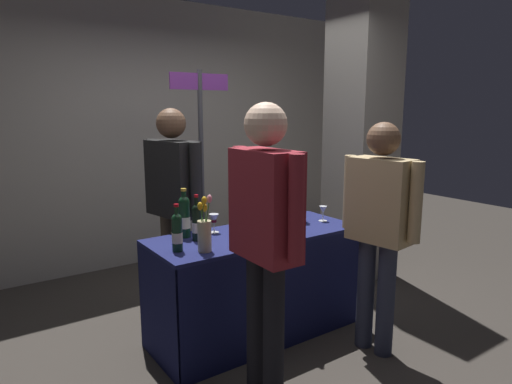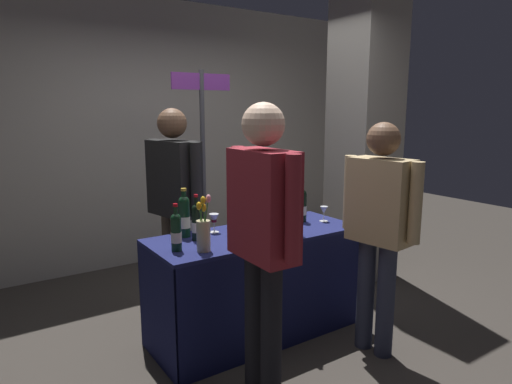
{
  "view_description": "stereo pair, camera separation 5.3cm",
  "coord_description": "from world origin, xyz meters",
  "px_view_note": "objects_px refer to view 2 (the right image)",
  "views": [
    {
      "loc": [
        -1.79,
        -2.58,
        1.67
      ],
      "look_at": [
        0.0,
        0.0,
        1.08
      ],
      "focal_mm": 31.51,
      "sensor_mm": 36.0,
      "label": 1
    },
    {
      "loc": [
        -1.75,
        -2.61,
        1.67
      ],
      "look_at": [
        0.0,
        0.0,
        1.08
      ],
      "focal_mm": 31.51,
      "sensor_mm": 36.0,
      "label": 2
    }
  ],
  "objects_px": {
    "tasting_table": "(256,266)",
    "flower_vase": "(203,232)",
    "concrete_pillar": "(366,101)",
    "booth_signpost": "(203,159)",
    "wine_glass_near_vendor": "(324,211)",
    "vendor_presenter": "(174,193)",
    "wine_glass_mid": "(214,219)",
    "featured_wine_bottle": "(302,205)",
    "display_bottle_0": "(176,231)",
    "taster_foreground_right": "(263,226)"
  },
  "relations": [
    {
      "from": "display_bottle_0",
      "to": "wine_glass_near_vendor",
      "type": "xyz_separation_m",
      "value": [
        1.28,
        0.04,
        -0.04
      ]
    },
    {
      "from": "concrete_pillar",
      "to": "taster_foreground_right",
      "type": "distance_m",
      "value": 2.36
    },
    {
      "from": "featured_wine_bottle",
      "to": "vendor_presenter",
      "type": "bearing_deg",
      "value": 145.47
    },
    {
      "from": "concrete_pillar",
      "to": "wine_glass_mid",
      "type": "bearing_deg",
      "value": -171.1
    },
    {
      "from": "concrete_pillar",
      "to": "booth_signpost",
      "type": "relative_size",
      "value": 1.74
    },
    {
      "from": "featured_wine_bottle",
      "to": "display_bottle_0",
      "type": "xyz_separation_m",
      "value": [
        -1.13,
        -0.14,
        -0.01
      ]
    },
    {
      "from": "display_bottle_0",
      "to": "flower_vase",
      "type": "distance_m",
      "value": 0.17
    },
    {
      "from": "taster_foreground_right",
      "to": "tasting_table",
      "type": "bearing_deg",
      "value": -30.0
    },
    {
      "from": "display_bottle_0",
      "to": "booth_signpost",
      "type": "bearing_deg",
      "value": 54.94
    },
    {
      "from": "tasting_table",
      "to": "flower_vase",
      "type": "bearing_deg",
      "value": -161.5
    },
    {
      "from": "featured_wine_bottle",
      "to": "tasting_table",
      "type": "bearing_deg",
      "value": -171.63
    },
    {
      "from": "vendor_presenter",
      "to": "featured_wine_bottle",
      "type": "bearing_deg",
      "value": 43.56
    },
    {
      "from": "featured_wine_bottle",
      "to": "taster_foreground_right",
      "type": "bearing_deg",
      "value": -140.55
    },
    {
      "from": "featured_wine_bottle",
      "to": "booth_signpost",
      "type": "distance_m",
      "value": 1.03
    },
    {
      "from": "concrete_pillar",
      "to": "wine_glass_near_vendor",
      "type": "height_order",
      "value": "concrete_pillar"
    },
    {
      "from": "featured_wine_bottle",
      "to": "wine_glass_near_vendor",
      "type": "height_order",
      "value": "featured_wine_bottle"
    },
    {
      "from": "featured_wine_bottle",
      "to": "booth_signpost",
      "type": "bearing_deg",
      "value": 113.97
    },
    {
      "from": "concrete_pillar",
      "to": "taster_foreground_right",
      "type": "bearing_deg",
      "value": -150.65
    },
    {
      "from": "wine_glass_mid",
      "to": "flower_vase",
      "type": "bearing_deg",
      "value": -127.09
    },
    {
      "from": "featured_wine_bottle",
      "to": "wine_glass_mid",
      "type": "height_order",
      "value": "featured_wine_bottle"
    },
    {
      "from": "wine_glass_mid",
      "to": "flower_vase",
      "type": "xyz_separation_m",
      "value": [
        -0.26,
        -0.35,
        0.03
      ]
    },
    {
      "from": "featured_wine_bottle",
      "to": "vendor_presenter",
      "type": "height_order",
      "value": "vendor_presenter"
    },
    {
      "from": "booth_signpost",
      "to": "tasting_table",
      "type": "bearing_deg",
      "value": -94.8
    },
    {
      "from": "concrete_pillar",
      "to": "vendor_presenter",
      "type": "bearing_deg",
      "value": 174.7
    },
    {
      "from": "taster_foreground_right",
      "to": "display_bottle_0",
      "type": "bearing_deg",
      "value": 25.87
    },
    {
      "from": "flower_vase",
      "to": "taster_foreground_right",
      "type": "relative_size",
      "value": 0.21
    },
    {
      "from": "concrete_pillar",
      "to": "wine_glass_near_vendor",
      "type": "relative_size",
      "value": 28.57
    },
    {
      "from": "wine_glass_mid",
      "to": "flower_vase",
      "type": "height_order",
      "value": "flower_vase"
    },
    {
      "from": "featured_wine_bottle",
      "to": "booth_signpost",
      "type": "relative_size",
      "value": 0.16
    },
    {
      "from": "tasting_table",
      "to": "wine_glass_near_vendor",
      "type": "xyz_separation_m",
      "value": [
        0.63,
        -0.02,
        0.34
      ]
    },
    {
      "from": "vendor_presenter",
      "to": "display_bottle_0",
      "type": "bearing_deg",
      "value": -34.98
    },
    {
      "from": "concrete_pillar",
      "to": "wine_glass_near_vendor",
      "type": "distance_m",
      "value": 1.37
    },
    {
      "from": "booth_signpost",
      "to": "concrete_pillar",
      "type": "bearing_deg",
      "value": -18.8
    },
    {
      "from": "booth_signpost",
      "to": "featured_wine_bottle",
      "type": "bearing_deg",
      "value": -66.03
    },
    {
      "from": "display_bottle_0",
      "to": "wine_glass_mid",
      "type": "relative_size",
      "value": 2.21
    },
    {
      "from": "display_bottle_0",
      "to": "wine_glass_mid",
      "type": "bearing_deg",
      "value": 31.34
    },
    {
      "from": "featured_wine_bottle",
      "to": "flower_vase",
      "type": "distance_m",
      "value": 1.02
    },
    {
      "from": "vendor_presenter",
      "to": "tasting_table",
      "type": "bearing_deg",
      "value": 16.46
    },
    {
      "from": "featured_wine_bottle",
      "to": "booth_signpost",
      "type": "xyz_separation_m",
      "value": [
        -0.4,
        0.9,
        0.3
      ]
    },
    {
      "from": "concrete_pillar",
      "to": "featured_wine_bottle",
      "type": "height_order",
      "value": "concrete_pillar"
    },
    {
      "from": "wine_glass_near_vendor",
      "to": "vendor_presenter",
      "type": "relative_size",
      "value": 0.07
    },
    {
      "from": "flower_vase",
      "to": "vendor_presenter",
      "type": "relative_size",
      "value": 0.22
    },
    {
      "from": "flower_vase",
      "to": "booth_signpost",
      "type": "height_order",
      "value": "booth_signpost"
    },
    {
      "from": "concrete_pillar",
      "to": "vendor_presenter",
      "type": "relative_size",
      "value": 2.07
    },
    {
      "from": "wine_glass_mid",
      "to": "vendor_presenter",
      "type": "relative_size",
      "value": 0.08
    },
    {
      "from": "wine_glass_mid",
      "to": "display_bottle_0",
      "type": "bearing_deg",
      "value": -148.66
    },
    {
      "from": "display_bottle_0",
      "to": "wine_glass_near_vendor",
      "type": "distance_m",
      "value": 1.29
    },
    {
      "from": "wine_glass_near_vendor",
      "to": "taster_foreground_right",
      "type": "distance_m",
      "value": 1.2
    },
    {
      "from": "booth_signpost",
      "to": "wine_glass_mid",
      "type": "bearing_deg",
      "value": -112.44
    },
    {
      "from": "taster_foreground_right",
      "to": "flower_vase",
      "type": "bearing_deg",
      "value": 16.19
    }
  ]
}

